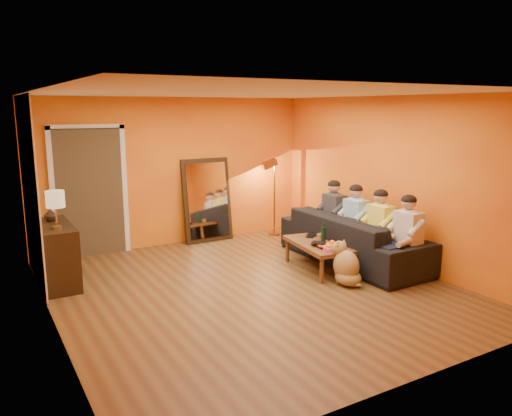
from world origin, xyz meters
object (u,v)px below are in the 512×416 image
tumbler (320,237)px  mirror_frame (207,200)px  laptop (314,235)px  person_far_left (408,237)px  person_mid_right (356,222)px  person_mid_left (380,229)px  table_lamp (56,210)px  sofa (353,238)px  wine_bottle (323,233)px  person_far_right (334,216)px  dog (346,263)px  vase (51,214)px  sideboard (56,254)px  floor_lamp (274,198)px  coffee_table (318,256)px

tumbler → mirror_frame: bearing=110.4°
laptop → mirror_frame: bearing=76.2°
person_far_left → person_mid_right: same height
laptop → person_mid_left: bearing=-86.0°
table_lamp → sofa: bearing=-13.0°
wine_bottle → person_far_right: bearing=42.9°
dog → tumbler: dog is taller
sofa → vase: size_ratio=14.01×
sideboard → floor_lamp: bearing=11.1°
person_mid_left → person_far_left: bearing=-90.0°
sofa → vase: 4.54m
sideboard → sofa: (4.24, -1.28, -0.04)m
sofa → person_mid_right: (0.13, 0.10, 0.23)m
tumbler → vase: size_ratio=0.54×
coffee_table → mirror_frame: bearing=114.7°
mirror_frame → wine_bottle: 2.58m
table_lamp → wine_bottle: size_ratio=1.65×
mirror_frame → wine_bottle: bearing=-72.4°
sofa → person_mid_left: 0.52m
vase → floor_lamp: bearing=7.7°
person_far_right → tumbler: 0.94m
table_lamp → coffee_table: 3.77m
person_mid_right → tumbler: size_ratio=11.93×
person_mid_left → wine_bottle: bearing=156.1°
floor_lamp → person_mid_right: floor_lamp is taller
person_far_left → wine_bottle: bearing=131.5°
dog → person_far_left: person_far_left is taller
coffee_table → person_mid_left: (0.85, -0.40, 0.40)m
wine_bottle → vase: 3.94m
person_mid_left → mirror_frame: bearing=119.3°
sideboard → tumbler: sideboard is taller
mirror_frame → tumbler: (0.85, -2.29, -0.29)m
table_lamp → vase: table_lamp is taller
table_lamp → laptop: (3.70, -0.68, -0.67)m
wine_bottle → laptop: bearing=72.0°
sofa → coffee_table: sofa is taller
dog → tumbler: size_ratio=6.12×
sideboard → floor_lamp: size_ratio=0.82×
mirror_frame → laptop: bearing=-66.2°
person_mid_right → floor_lamp: bearing=98.5°
sofa → tumbler: bearing=82.9°
person_far_left → sideboard: bearing=152.4°
table_lamp → person_mid_left: 4.63m
dog → person_mid_right: size_ratio=0.51×
dog → person_mid_left: bearing=13.5°
mirror_frame → tumbler: 2.46m
floor_lamp → tumbler: floor_lamp is taller
person_mid_right → tumbler: (-0.73, -0.03, -0.14)m
sideboard → person_far_right: bearing=-8.2°
vase → person_far_right: bearing=-11.4°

